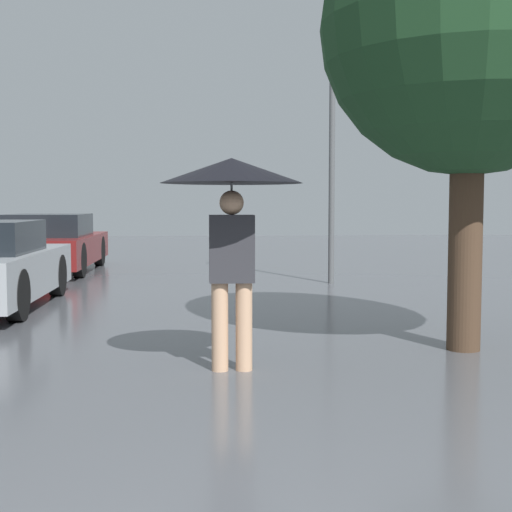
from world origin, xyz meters
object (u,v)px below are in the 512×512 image
Objects in this scene: tree at (470,27)px; street_lamp at (332,79)px; pedestrian at (232,193)px; parked_car_farthest at (51,244)px.

street_lamp is at bearing 92.23° from tree.
tree reaches higher than pedestrian.
pedestrian is 9.72m from parked_car_farthest.
street_lamp reaches higher than pedestrian.
parked_car_farthest is 0.97× the size of tree.
parked_car_farthest is 10.41m from tree.
pedestrian is 7.12m from street_lamp.
pedestrian is 0.35× the size of street_lamp.
tree is 5.83m from street_lamp.
pedestrian is at bearing -107.46° from street_lamp.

